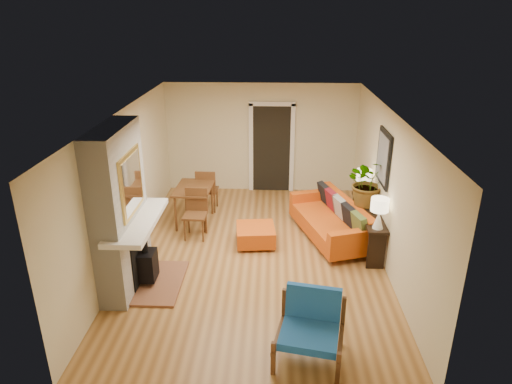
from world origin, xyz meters
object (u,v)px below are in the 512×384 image
(ottoman, at_px, (256,234))
(sofa, at_px, (333,220))
(dining_table, at_px, (198,194))
(console_table, at_px, (368,217))
(houseplant, at_px, (369,182))
(blue_chair, at_px, (311,323))
(lamp_far, at_px, (364,179))
(lamp_near, at_px, (379,210))

(ottoman, bearing_deg, sofa, 13.64)
(dining_table, xyz_separation_m, console_table, (3.31, -0.85, -0.05))
(console_table, relative_size, houseplant, 1.99)
(sofa, bearing_deg, ottoman, -166.36)
(blue_chair, relative_size, lamp_far, 1.80)
(sofa, distance_m, lamp_far, 1.00)
(blue_chair, height_order, houseplant, houseplant)
(console_table, bearing_deg, houseplant, 92.67)
(blue_chair, relative_size, houseplant, 1.04)
(houseplant, bearing_deg, blue_chair, -111.47)
(dining_table, distance_m, houseplant, 3.41)
(sofa, xyz_separation_m, lamp_far, (0.60, 0.40, 0.70))
(dining_table, distance_m, lamp_far, 3.34)
(blue_chair, bearing_deg, houseplant, 68.53)
(dining_table, height_order, console_table, dining_table)
(lamp_near, distance_m, lamp_far, 1.45)
(lamp_far, bearing_deg, ottoman, -160.05)
(ottoman, distance_m, lamp_far, 2.38)
(dining_table, bearing_deg, lamp_far, -2.72)
(sofa, height_order, console_table, sofa)
(lamp_near, xyz_separation_m, houseplant, (-0.01, 0.97, 0.13))
(ottoman, bearing_deg, lamp_far, 19.95)
(sofa, height_order, lamp_near, lamp_near)
(ottoman, relative_size, console_table, 0.42)
(lamp_far, bearing_deg, sofa, -146.41)
(lamp_far, xyz_separation_m, houseplant, (-0.01, -0.48, 0.13))
(ottoman, distance_m, dining_table, 1.59)
(console_table, xyz_separation_m, lamp_near, (0.00, -0.75, 0.49))
(ottoman, relative_size, lamp_far, 1.44)
(houseplant, bearing_deg, console_table, -87.33)
(console_table, bearing_deg, lamp_near, -90.00)
(console_table, relative_size, lamp_far, 3.43)
(ottoman, height_order, lamp_near, lamp_near)
(dining_table, bearing_deg, ottoman, -36.72)
(dining_table, bearing_deg, blue_chair, -61.87)
(sofa, distance_m, lamp_near, 1.40)
(ottoman, relative_size, houseplant, 0.83)
(dining_table, relative_size, lamp_near, 3.31)
(ottoman, xyz_separation_m, blue_chair, (0.82, -2.91, 0.26))
(ottoman, height_order, console_table, console_table)
(ottoman, bearing_deg, lamp_near, -18.30)
(sofa, distance_m, ottoman, 1.54)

